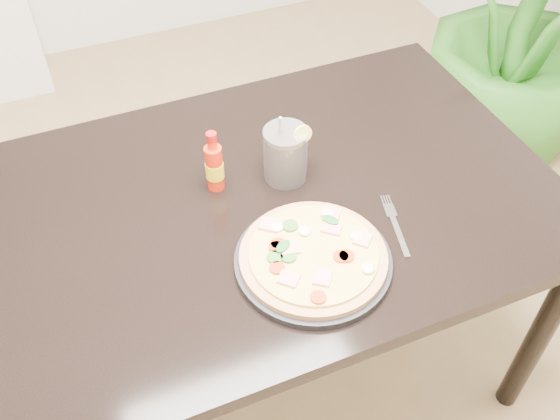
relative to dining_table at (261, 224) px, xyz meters
name	(u,v)px	position (x,y,z in m)	size (l,w,h in m)	color
dining_table	(261,224)	(0.00, 0.00, 0.00)	(1.40, 0.90, 0.75)	black
plate	(313,261)	(0.03, -0.22, 0.09)	(0.33, 0.33, 0.02)	black
pizza	(313,255)	(0.03, -0.22, 0.11)	(0.31, 0.31, 0.03)	tan
hot_sauce_bottle	(214,167)	(-0.08, 0.08, 0.15)	(0.05, 0.05, 0.16)	red
cola_cup	(285,155)	(0.09, 0.05, 0.15)	(0.11, 0.10, 0.19)	black
fork	(395,223)	(0.25, -0.19, 0.09)	(0.06, 0.19, 0.00)	silver
houseplant	(530,18)	(1.30, 0.61, -0.04)	(0.70, 0.70, 1.24)	#29661B
plant_pot	(495,128)	(1.30, 0.61, -0.56)	(0.28, 0.28, 0.22)	brown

